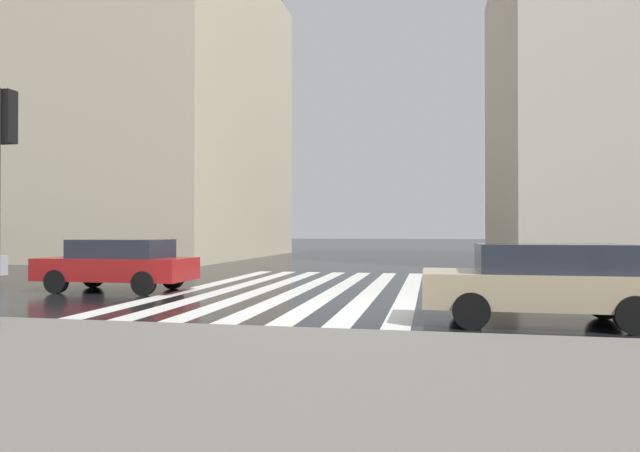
{
  "coord_description": "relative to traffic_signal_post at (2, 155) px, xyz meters",
  "views": [
    {
      "loc": [
        -11.53,
        -1.72,
        1.63
      ],
      "look_at": [
        2.21,
        1.0,
        1.76
      ],
      "focal_mm": 31.71,
      "sensor_mm": 36.0,
      "label": 1
    }
  ],
  "objects": [
    {
      "name": "traffic_signal_post",
      "position": [
        0.0,
        0.0,
        0.0
      ],
      "size": [
        0.44,
        0.3,
        3.73
      ],
      "color": "#232326",
      "rests_on": "sidewalk_pavement"
    },
    {
      "name": "haussmann_block_mid",
      "position": [
        25.35,
        16.73,
        8.06
      ],
      "size": [
        18.2,
        25.68,
        22.25
      ],
      "color": "beige",
      "rests_on": "ground_plane"
    },
    {
      "name": "car_champagne",
      "position": [
        2.75,
        -8.62,
        -2.08
      ],
      "size": [
        1.85,
        4.1,
        1.41
      ],
      "color": "tan",
      "rests_on": "ground_plane"
    },
    {
      "name": "ground_plane",
      "position": [
        3.75,
        -4.97,
        -2.84
      ],
      "size": [
        220.0,
        220.0,
        0.0
      ],
      "primitive_type": "plane",
      "color": "black"
    },
    {
      "name": "zebra_crossing",
      "position": [
        7.75,
        -3.09,
        -2.83
      ],
      "size": [
        13.0,
        6.5,
        0.01
      ],
      "color": "silver",
      "rests_on": "ground_plane"
    },
    {
      "name": "car_red",
      "position": [
        6.25,
        1.71,
        -2.08
      ],
      "size": [
        1.85,
        4.1,
        1.41
      ],
      "color": "maroon",
      "rests_on": "ground_plane"
    }
  ]
}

